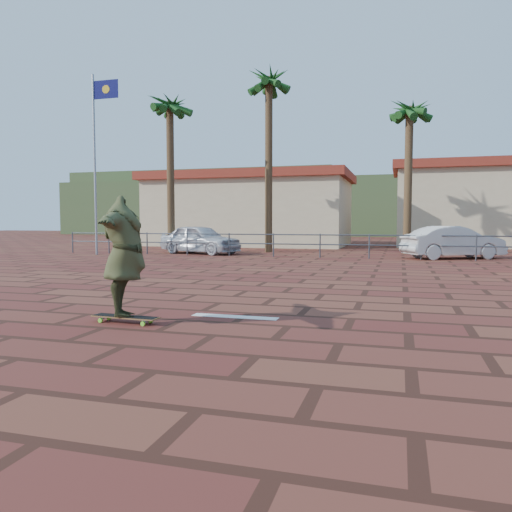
{
  "coord_description": "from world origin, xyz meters",
  "views": [
    {
      "loc": [
        3.2,
        -8.62,
        1.52
      ],
      "look_at": [
        0.35,
        1.22,
        0.8
      ],
      "focal_mm": 35.0,
      "sensor_mm": 36.0,
      "label": 1
    }
  ],
  "objects_px": {
    "car_silver": "(200,239)",
    "car_white": "(453,242)",
    "longboard": "(125,317)",
    "skateboarder": "(124,256)"
  },
  "relations": [
    {
      "from": "longboard",
      "to": "car_white",
      "type": "relative_size",
      "value": 0.27
    },
    {
      "from": "longboard",
      "to": "car_silver",
      "type": "distance_m",
      "value": 15.94
    },
    {
      "from": "skateboarder",
      "to": "longboard",
      "type": "bearing_deg",
      "value": -36.32
    },
    {
      "from": "car_silver",
      "to": "longboard",
      "type": "bearing_deg",
      "value": -143.68
    },
    {
      "from": "car_silver",
      "to": "car_white",
      "type": "distance_m",
      "value": 11.04
    },
    {
      "from": "longboard",
      "to": "car_silver",
      "type": "relative_size",
      "value": 0.27
    },
    {
      "from": "skateboarder",
      "to": "car_white",
      "type": "height_order",
      "value": "skateboarder"
    },
    {
      "from": "longboard",
      "to": "skateboarder",
      "type": "xyz_separation_m",
      "value": [
        -0.0,
        -0.0,
        0.91
      ]
    },
    {
      "from": "car_silver",
      "to": "car_white",
      "type": "relative_size",
      "value": 1.0
    },
    {
      "from": "longboard",
      "to": "skateboarder",
      "type": "bearing_deg",
      "value": -100.91
    }
  ]
}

